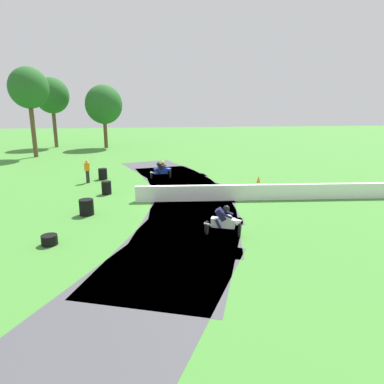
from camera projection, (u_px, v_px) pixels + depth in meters
ground_plane at (192, 201)px, 20.13m from camera, size 120.00×120.00×0.00m
track_asphalt at (176, 201)px, 20.07m from camera, size 9.09×29.36×0.01m
safety_barrier at (285, 192)px, 20.32m from camera, size 17.22×1.26×0.90m
motorcycle_lead_white at (225, 221)px, 14.65m from camera, size 1.69×1.13×1.42m
motorcycle_chase_blue at (162, 170)px, 25.75m from camera, size 1.68×0.87×1.43m
tire_stack_near at (49, 240)px, 13.89m from camera, size 0.63×0.63×0.40m
tire_stack_mid_a at (87, 207)px, 17.53m from camera, size 0.71×0.71×0.80m
tire_stack_mid_b at (106, 188)px, 21.47m from camera, size 0.59×0.59×0.80m
tire_stack_far at (103, 174)px, 25.59m from camera, size 0.63×0.63×0.80m
track_marshal at (87, 171)px, 24.39m from camera, size 0.34×0.24×1.63m
traffic_cone at (259, 179)px, 24.68m from camera, size 0.28×0.28×0.44m
tree_far_left at (29, 89)px, 34.43m from camera, size 3.82×3.82×8.86m
tree_far_right at (52, 96)px, 42.39m from camera, size 4.06×4.06×8.38m
tree_mid_rise at (104, 105)px, 42.03m from camera, size 4.39×4.39×7.51m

